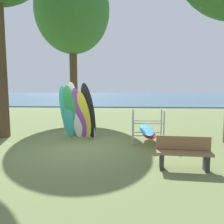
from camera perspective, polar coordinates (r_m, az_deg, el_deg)
name	(u,v)px	position (r m, az deg, el deg)	size (l,w,h in m)	color
ground_plane	(78,147)	(8.24, -8.34, -8.67)	(80.00, 80.00, 0.00)	olive
lake_water	(115,97)	(39.49, 0.84, 3.79)	(80.00, 36.00, 0.10)	#38607A
tree_mid_behind	(72,11)	(16.32, -9.86, 23.54)	(4.80, 4.80, 9.70)	#4C3823
leaning_board_pile	(77,113)	(9.19, -8.61, -0.23)	(1.60, 1.03, 2.30)	#38B2AD
board_storage_rack	(148,131)	(8.69, 8.84, -4.67)	(1.15, 2.12, 1.25)	#9EA0A5
park_bench	(184,152)	(6.32, 17.39, -9.50)	(1.43, 0.53, 0.85)	#2D2D33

